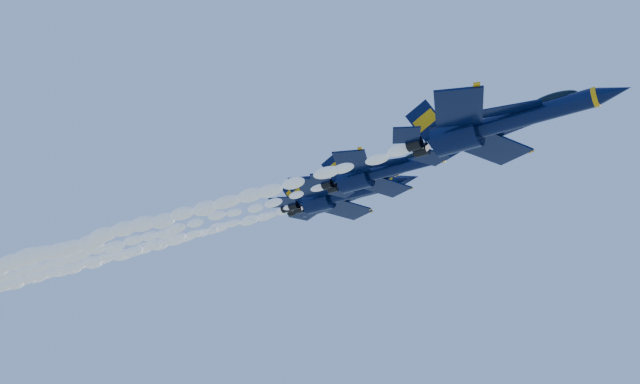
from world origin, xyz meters
The scene contains 8 objects.
jet_lead centered at (19.43, -10.86, 148.98)m, with size 18.02×14.78×6.69m.
smoke_trail_jet_lead centered at (-19.63, -10.86, 148.48)m, with size 62.72×2.44×2.20m, color white.
jet_second centered at (4.66, -2.99, 151.66)m, with size 15.53×12.74×5.77m.
smoke_trail_jet_second centered at (-33.33, -2.99, 151.18)m, with size 62.72×2.10×1.89m, color white.
jet_third centered at (-3.70, 3.04, 153.24)m, with size 15.70×12.88×5.83m.
smoke_trail_jet_third centered at (-41.77, 3.04, 152.76)m, with size 62.72×2.13×1.91m, color white.
jet_fourth centered at (-8.68, 11.00, 157.25)m, with size 19.65×16.12×7.30m.
smoke_trail_jet_fourth centered at (-48.44, 11.00, 156.74)m, with size 62.72×2.66×2.39m, color white.
Camera 1 is at (34.46, -61.26, 120.38)m, focal length 40.00 mm.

